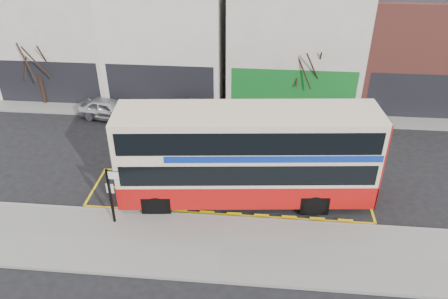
# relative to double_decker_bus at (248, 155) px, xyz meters

# --- Properties ---
(ground) EXTENTS (120.00, 120.00, 0.00)m
(ground) POSITION_rel_double_decker_bus_xyz_m (-0.90, -1.32, -2.54)
(ground) COLOR black
(ground) RESTS_ON ground
(pavement) EXTENTS (40.00, 4.00, 0.15)m
(pavement) POSITION_rel_double_decker_bus_xyz_m (-0.90, -3.62, -2.47)
(pavement) COLOR gray
(pavement) RESTS_ON ground
(kerb) EXTENTS (40.00, 0.15, 0.15)m
(kerb) POSITION_rel_double_decker_bus_xyz_m (-0.90, -1.70, -2.47)
(kerb) COLOR gray
(kerb) RESTS_ON ground
(far_pavement) EXTENTS (50.00, 3.00, 0.15)m
(far_pavement) POSITION_rel_double_decker_bus_xyz_m (-0.90, 9.68, -2.47)
(far_pavement) COLOR gray
(far_pavement) RESTS_ON ground
(road_markings) EXTENTS (14.00, 3.40, 0.01)m
(road_markings) POSITION_rel_double_decker_bus_xyz_m (-0.90, 0.28, -2.54)
(road_markings) COLOR yellow
(road_markings) RESTS_ON ground
(terrace_far_left) EXTENTS (8.00, 8.01, 10.80)m
(terrace_far_left) POSITION_rel_double_decker_bus_xyz_m (-14.40, 13.67, 2.28)
(terrace_far_left) COLOR #BAB4A9
(terrace_far_left) RESTS_ON ground
(terrace_left) EXTENTS (8.00, 8.01, 11.80)m
(terrace_left) POSITION_rel_double_decker_bus_xyz_m (-6.40, 13.67, 2.78)
(terrace_left) COLOR beige
(terrace_left) RESTS_ON ground
(terrace_green_shop) EXTENTS (9.00, 8.01, 11.30)m
(terrace_green_shop) POSITION_rel_double_decker_bus_xyz_m (2.60, 13.67, 2.53)
(terrace_green_shop) COLOR #BAB4A9
(terrace_green_shop) RESTS_ON ground
(terrace_right) EXTENTS (9.00, 8.01, 10.30)m
(terrace_right) POSITION_rel_double_decker_bus_xyz_m (11.60, 13.66, 2.03)
(terrace_right) COLOR brown
(terrace_right) RESTS_ON ground
(double_decker_bus) EXTENTS (12.33, 3.99, 4.84)m
(double_decker_bus) POSITION_rel_double_decker_bus_xyz_m (0.00, 0.00, 0.00)
(double_decker_bus) COLOR beige
(double_decker_bus) RESTS_ON ground
(bus_stop_post) EXTENTS (0.72, 0.13, 2.89)m
(bus_stop_post) POSITION_rel_double_decker_bus_xyz_m (-5.91, -2.50, -0.65)
(bus_stop_post) COLOR black
(bus_stop_post) RESTS_ON pavement
(car_silver) EXTENTS (4.38, 2.47, 1.41)m
(car_silver) POSITION_rel_double_decker_bus_xyz_m (-9.59, 7.90, -1.84)
(car_silver) COLOR silver
(car_silver) RESTS_ON ground
(car_grey) EXTENTS (4.63, 2.37, 1.46)m
(car_grey) POSITION_rel_double_decker_bus_xyz_m (-4.01, 7.72, -1.82)
(car_grey) COLOR #484950
(car_grey) RESTS_ON ground
(car_white) EXTENTS (4.60, 2.29, 1.28)m
(car_white) POSITION_rel_double_decker_bus_xyz_m (6.74, 8.27, -1.90)
(car_white) COLOR silver
(car_white) RESTS_ON ground
(street_tree_left) EXTENTS (2.69, 2.69, 5.81)m
(street_tree_left) POSITION_rel_double_decker_bus_xyz_m (-14.88, 9.63, 1.42)
(street_tree_left) COLOR #311D15
(street_tree_left) RESTS_ON ground
(street_tree_right) EXTENTS (2.68, 2.68, 5.78)m
(street_tree_right) POSITION_rel_double_decker_bus_xyz_m (3.45, 10.10, 1.40)
(street_tree_right) COLOR #311D15
(street_tree_right) RESTS_ON ground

